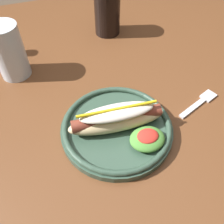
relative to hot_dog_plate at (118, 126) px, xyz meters
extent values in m
plane|color=brown|center=(-0.04, 0.16, -0.76)|extent=(8.00, 8.00, 0.00)
cube|color=brown|center=(-0.04, 0.16, -0.04)|extent=(1.49, 1.04, 0.04)
cylinder|color=brown|center=(0.61, 0.59, -0.41)|extent=(0.06, 0.06, 0.70)
cylinder|color=#334C3D|center=(0.00, 0.00, -0.01)|extent=(0.23, 0.23, 0.02)
torus|color=#334C3D|center=(0.00, 0.00, 0.00)|extent=(0.23, 0.23, 0.01)
ellipsoid|color=beige|center=(0.00, 0.00, 0.01)|extent=(0.20, 0.06, 0.04)
cylinder|color=brown|center=(0.00, 0.00, 0.02)|extent=(0.19, 0.04, 0.03)
ellipsoid|color=silver|center=(0.00, 0.00, 0.04)|extent=(0.15, 0.06, 0.02)
cylinder|color=yellow|center=(0.00, 0.00, 0.05)|extent=(0.16, 0.02, 0.01)
ellipsoid|color=#4C8C38|center=(0.04, -0.05, 0.01)|extent=(0.07, 0.06, 0.02)
ellipsoid|color=red|center=(0.04, -0.05, 0.02)|extent=(0.04, 0.04, 0.01)
cube|color=silver|center=(0.19, 0.01, -0.02)|extent=(0.08, 0.04, 0.00)
cube|color=silver|center=(0.24, 0.03, -0.02)|extent=(0.04, 0.04, 0.00)
cylinder|color=black|center=(0.10, 0.38, 0.05)|extent=(0.08, 0.08, 0.14)
cylinder|color=silver|center=(-0.19, 0.27, 0.05)|extent=(0.08, 0.08, 0.14)
camera|label=1|loc=(-0.11, -0.28, 0.40)|focal=38.91mm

